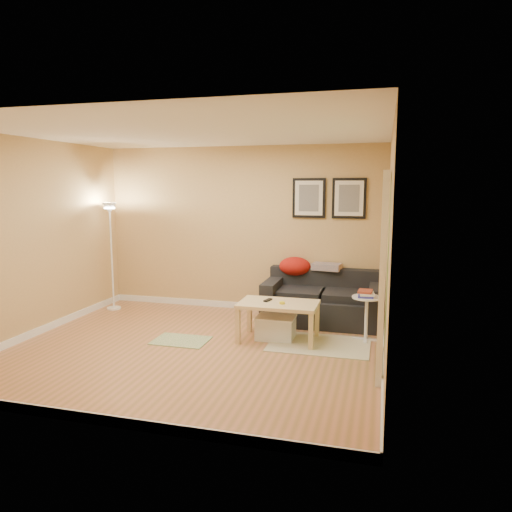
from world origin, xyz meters
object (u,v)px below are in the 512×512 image
sofa (323,297)px  storage_bin (276,327)px  side_table (366,319)px  coffee_table (278,321)px  floor_lamp (112,259)px  book_stack (366,293)px

sofa → storage_bin: 1.07m
storage_bin → side_table: (1.14, 0.25, 0.14)m
coffee_table → floor_lamp: floor_lamp is taller
coffee_table → floor_lamp: bearing=160.9°
storage_bin → floor_lamp: 3.07m
sofa → coffee_table: sofa is taller
book_stack → floor_lamp: (-4.01, 0.56, 0.20)m
side_table → book_stack: bearing=168.3°
sofa → storage_bin: size_ratio=3.40×
floor_lamp → storage_bin: bearing=-15.8°
book_stack → floor_lamp: floor_lamp is taller
side_table → floor_lamp: (-4.02, 0.57, 0.53)m
storage_bin → sofa: bearing=61.6°
book_stack → coffee_table: bearing=-143.3°
side_table → book_stack: book_stack is taller
sofa → storage_bin: (-0.50, -0.92, -0.22)m
sofa → side_table: (0.64, -0.68, -0.08)m
coffee_table → side_table: 1.13m
side_table → book_stack: size_ratio=2.26×
floor_lamp → coffee_table: bearing=-16.3°
storage_bin → floor_lamp: size_ratio=0.29×
sofa → book_stack: (0.63, -0.67, 0.25)m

